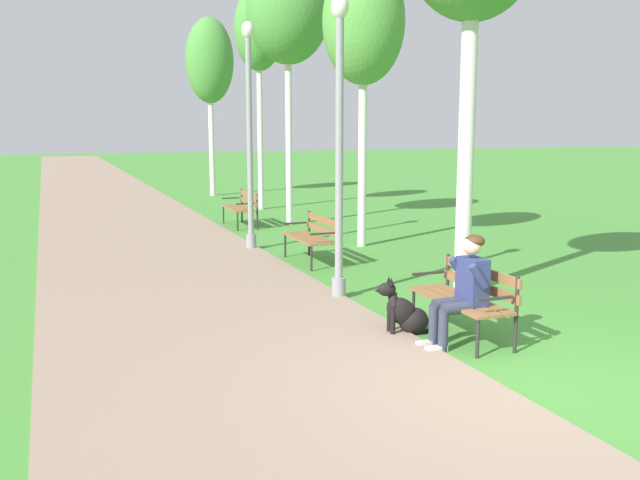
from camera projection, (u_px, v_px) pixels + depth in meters
The scene contains 13 objects.
ground_plane at pixel (517, 387), 6.52m from camera, with size 120.00×120.00×0.00m, color #478E38.
paved_path at pixel (96, 187), 27.75m from camera, with size 4.09×60.00×0.04m, color gray.
park_bench_near at pixel (466, 294), 7.99m from camera, with size 0.55×1.50×0.85m.
park_bench_mid at pixel (313, 234), 12.39m from camera, with size 0.55×1.50×0.85m.
park_bench_far at pixel (242, 205), 16.89m from camera, with size 0.55×1.50×0.85m.
person_seated_on_near_bench at pixel (464, 286), 7.65m from camera, with size 0.74×0.49×1.25m.
dog_black at pixel (405, 313), 8.12m from camera, with size 0.83×0.33×0.71m.
lamp_post_near at pixel (339, 146), 9.55m from camera, with size 0.24×0.24×4.16m.
lamp_post_mid at pixel (249, 134), 13.44m from camera, with size 0.24×0.24×4.38m.
birch_tree_third at pixel (364, 24), 13.48m from camera, with size 1.61×1.63×5.65m.
birch_tree_fourth at pixel (288, 12), 16.41m from camera, with size 1.98×1.91×6.36m.
birch_tree_fifth at pixel (259, 31), 19.65m from camera, with size 1.41×1.37×6.32m.
birch_tree_sixth at pixel (210, 62), 23.74m from camera, with size 1.65×1.51×6.09m.
Camera 1 is at (-4.00, -5.10, 2.43)m, focal length 38.94 mm.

